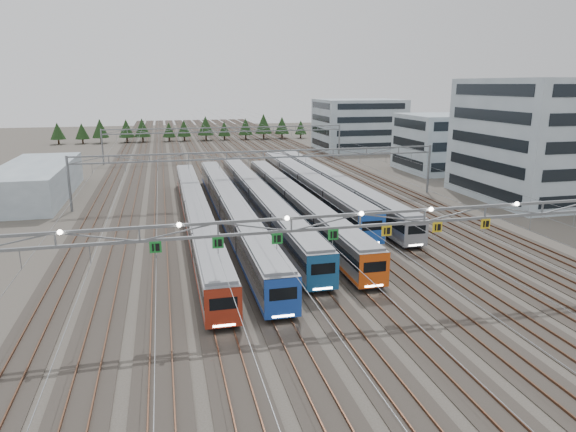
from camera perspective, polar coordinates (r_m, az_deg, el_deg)
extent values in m
plane|color=#47423A|center=(43.31, 7.68, -9.83)|extent=(400.00, 400.00, 0.00)
cube|color=#2D2823|center=(138.57, -7.52, 7.01)|extent=(54.00, 260.00, 0.08)
cube|color=brown|center=(138.17, -18.14, 6.45)|extent=(0.08, 260.00, 0.16)
cube|color=brown|center=(143.53, 2.72, 7.42)|extent=(0.08, 260.00, 0.16)
cube|color=brown|center=(138.48, -7.82, 7.05)|extent=(0.08, 260.00, 0.16)
cube|color=brown|center=(138.63, -7.22, 7.08)|extent=(0.08, 260.00, 0.16)
cube|color=black|center=(65.67, -10.12, -1.04)|extent=(2.31, 57.16, 0.35)
cube|color=#A1A3A9|center=(65.25, -10.18, 0.39)|extent=(2.71, 58.32, 3.05)
cube|color=black|center=(65.16, -10.20, 0.70)|extent=(2.77, 58.03, 0.92)
cube|color=maroon|center=(65.57, -10.13, -0.70)|extent=(2.76, 58.03, 0.34)
cube|color=slate|center=(64.88, -10.25, 1.78)|extent=(2.44, 57.16, 0.24)
cube|color=maroon|center=(37.71, -7.18, -10.12)|extent=(2.73, 0.12, 3.05)
cube|color=black|center=(37.53, -7.19, -9.63)|extent=(2.03, 0.10, 0.92)
cube|color=white|center=(38.23, -7.10, -11.97)|extent=(1.63, 0.06, 0.15)
cube|color=black|center=(67.05, -6.34, -0.57)|extent=(2.42, 58.30, 0.37)
cube|color=#A1A3A9|center=(66.62, -6.38, 0.90)|extent=(2.84, 59.48, 3.20)
cube|color=black|center=(66.53, -6.39, 1.22)|extent=(2.90, 59.19, 0.97)
cube|color=#1D46AE|center=(66.94, -6.35, -0.22)|extent=(2.89, 59.19, 0.36)
cube|color=slate|center=(66.24, -6.43, 2.33)|extent=(2.56, 58.30, 0.25)
cube|color=#1D46AE|center=(38.76, -0.56, -9.15)|extent=(2.86, 0.12, 3.20)
cube|color=black|center=(38.58, -0.55, -8.65)|extent=(2.13, 0.10, 0.97)
cube|color=white|center=(39.29, -0.53, -11.05)|extent=(1.71, 0.06, 0.15)
cube|color=black|center=(71.68, -3.21, 0.48)|extent=(2.43, 57.81, 0.37)
cube|color=#A1A3A9|center=(71.27, -3.23, 1.87)|extent=(2.85, 58.99, 3.21)
cube|color=black|center=(71.18, -3.24, 2.17)|extent=(2.91, 58.70, 0.97)
cube|color=#1B5792|center=(71.57, -3.22, 0.81)|extent=(2.90, 58.70, 0.36)
cube|color=slate|center=(70.92, -3.25, 3.21)|extent=(2.57, 57.81, 0.25)
cube|color=#1B5792|center=(43.78, 3.90, -6.33)|extent=(2.87, 0.12, 3.21)
cube|color=black|center=(43.62, 3.92, -5.87)|extent=(2.14, 0.10, 0.97)
cube|color=white|center=(44.25, 3.90, -8.05)|extent=(1.71, 0.06, 0.15)
cube|color=black|center=(70.39, 0.74, 0.24)|extent=(2.35, 54.03, 0.36)
cube|color=#A1A3A9|center=(69.99, 0.75, 1.60)|extent=(2.77, 55.13, 3.11)
cube|color=black|center=(69.90, 0.75, 1.90)|extent=(2.83, 54.86, 0.94)
cube|color=#E45214|center=(70.29, 0.74, 0.56)|extent=(2.82, 54.86, 0.35)
cube|color=slate|center=(69.64, 0.75, 2.93)|extent=(2.49, 54.03, 0.25)
cube|color=#E45214|center=(44.94, 9.58, -6.03)|extent=(2.79, 0.12, 3.11)
cube|color=black|center=(44.78, 9.61, -5.59)|extent=(2.08, 0.10, 0.94)
cube|color=white|center=(45.38, 9.53, -7.66)|extent=(1.66, 0.06, 0.15)
cube|color=black|center=(80.47, 2.16, 2.06)|extent=(2.67, 50.43, 0.40)
cube|color=#A1A3A9|center=(80.08, 2.17, 3.42)|extent=(3.14, 51.46, 3.53)
cube|color=black|center=(80.00, 2.18, 3.72)|extent=(3.20, 51.20, 1.06)
cube|color=blue|center=(80.37, 2.16, 2.38)|extent=(3.19, 51.20, 0.39)
cube|color=slate|center=(79.74, 2.19, 4.75)|extent=(2.82, 50.43, 0.28)
cube|color=blue|center=(56.48, 9.29, -1.47)|extent=(3.16, 0.12, 3.53)
cube|color=black|center=(56.34, 9.32, -1.07)|extent=(2.35, 0.10, 1.06)
cube|color=white|center=(56.86, 9.25, -2.98)|extent=(1.88, 0.06, 0.17)
cube|color=black|center=(84.36, 4.59, 2.58)|extent=(2.33, 59.03, 0.35)
cube|color=#A1A3A9|center=(84.03, 4.62, 3.72)|extent=(2.75, 60.23, 3.09)
cube|color=black|center=(83.96, 4.62, 3.97)|extent=(2.81, 59.93, 0.93)
cube|color=gray|center=(84.28, 4.60, 2.86)|extent=(2.80, 59.93, 0.34)
cube|color=slate|center=(83.74, 4.64, 4.83)|extent=(2.47, 59.03, 0.25)
cube|color=gray|center=(57.04, 14.08, -1.85)|extent=(2.77, 0.12, 3.09)
cube|color=black|center=(56.91, 14.12, -1.50)|extent=(2.06, 0.10, 0.93)
cube|color=white|center=(57.37, 14.03, -3.16)|extent=(1.65, 0.06, 0.15)
cube|color=slate|center=(40.74, 8.04, 0.23)|extent=(56.00, 0.22, 0.22)
cube|color=slate|center=(41.00, 7.99, -1.13)|extent=(56.00, 0.22, 0.22)
cube|color=#1B8930|center=(38.27, -14.51, -3.38)|extent=(0.85, 0.06, 0.85)
cube|color=#1B8930|center=(38.43, -7.79, -2.96)|extent=(0.85, 0.06, 0.85)
cube|color=#1B8930|center=(39.10, -1.22, -2.52)|extent=(0.85, 0.06, 0.85)
cube|color=#1B8930|center=(40.27, 5.05, -2.07)|extent=(0.85, 0.06, 0.85)
cube|color=yellow|center=(41.89, 10.90, -1.62)|extent=(0.85, 0.06, 0.85)
cube|color=yellow|center=(43.92, 16.25, -1.20)|extent=(0.85, 0.06, 0.85)
cube|color=yellow|center=(46.29, 21.09, -0.81)|extent=(0.85, 0.06, 0.85)
cylinder|color=slate|center=(78.97, -23.14, 3.29)|extent=(0.36, 0.36, 8.00)
cylinder|color=slate|center=(88.85, 15.35, 5.07)|extent=(0.36, 0.36, 8.00)
cube|color=slate|center=(78.68, -2.77, 7.21)|extent=(56.00, 0.22, 0.22)
cube|color=slate|center=(78.81, -2.77, 6.49)|extent=(56.00, 0.22, 0.22)
cylinder|color=slate|center=(123.12, -19.93, 7.21)|extent=(0.36, 0.36, 8.00)
cylinder|color=slate|center=(129.68, 5.71, 8.32)|extent=(0.36, 0.36, 8.00)
cube|color=slate|center=(122.94, -6.85, 9.74)|extent=(56.00, 0.22, 0.22)
cube|color=slate|center=(123.02, -6.83, 9.27)|extent=(56.00, 0.22, 0.22)
cube|color=#8FA0AB|center=(89.51, 25.97, 7.61)|extent=(18.00, 22.00, 18.55)
cube|color=#8FA0AB|center=(111.93, 16.42, 7.78)|extent=(14.00, 16.00, 11.65)
cube|color=#8FA0AB|center=(146.07, 7.83, 10.05)|extent=(22.00, 18.00, 13.62)
cube|color=#8FA0AB|center=(91.50, -26.22, 3.48)|extent=(10.00, 30.00, 5.27)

